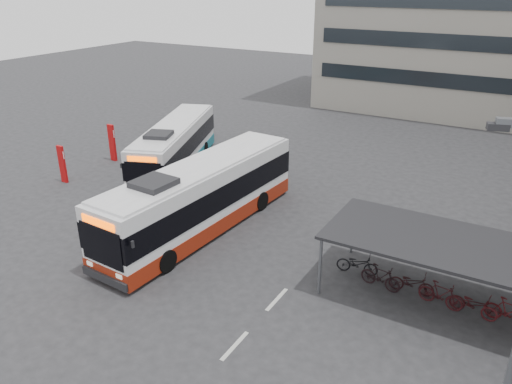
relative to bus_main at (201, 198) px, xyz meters
The scene contains 8 objects.
ground 5.03m from the bus_main, 44.86° to the right, with size 120.00×120.00×0.00m, color #28282B.
bike_shelter 11.85m from the bus_main, ahead, with size 10.00×4.00×2.54m.
road_markings 8.80m from the bus_main, 47.27° to the right, with size 0.15×7.60×0.01m.
bus_main is the anchor object (origin of this frame).
bus_teal 8.56m from the bus_main, 136.94° to the left, with size 6.02×10.93×3.19m.
pedestrian 1.62m from the bus_main, 143.24° to the right, with size 0.57×0.38×1.57m, color black.
sign_totem_mid 10.70m from the bus_main, behind, with size 0.49×0.15×2.27m.
sign_totem_north 12.01m from the bus_main, 155.16° to the left, with size 0.53×0.19×2.46m.
Camera 1 is at (9.73, -14.07, 11.31)m, focal length 35.00 mm.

